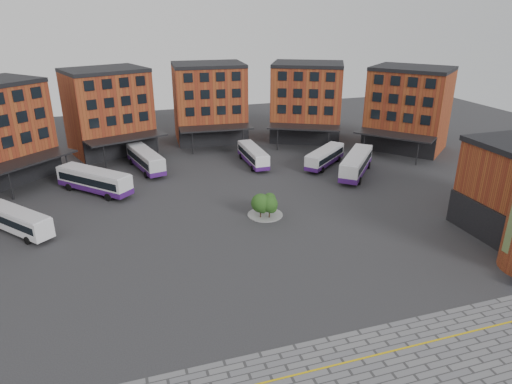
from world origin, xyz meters
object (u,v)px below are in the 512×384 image
object	(u,v)px
bus_a	(18,220)
bus_d	(253,155)
bus_c	(146,159)
bus_f	(356,164)
bus_b	(94,180)
bus_e	(325,157)
tree_island	(265,204)

from	to	relation	value
bus_a	bus_d	xyz separation A→B (m)	(32.99, 15.53, -0.12)
bus_a	bus_c	size ratio (longest dim) A/B	0.79
bus_c	bus_f	world-z (taller)	bus_f
bus_b	bus_f	distance (m)	38.62
bus_e	bus_b	bearing A→B (deg)	-128.58
bus_e	bus_f	xyz separation A→B (m)	(2.70, -5.41, 0.28)
bus_a	bus_f	xyz separation A→B (m)	(46.57, 5.72, 0.16)
bus_a	bus_b	bearing A→B (deg)	11.68
bus_d	bus_f	bearing A→B (deg)	-36.03
bus_e	bus_d	bearing A→B (deg)	-151.80
bus_a	bus_b	size ratio (longest dim) A/B	0.88
bus_c	bus_d	bearing A→B (deg)	-22.02
tree_island	bus_d	xyz separation A→B (m)	(4.72, 20.10, -0.16)
bus_a	bus_e	size ratio (longest dim) A/B	0.98
bus_a	bus_f	distance (m)	46.92
bus_a	bus_d	bearing A→B (deg)	-14.68
tree_island	bus_d	world-z (taller)	tree_island
tree_island	bus_a	distance (m)	28.64
tree_island	bus_a	world-z (taller)	tree_island
bus_b	bus_f	xyz separation A→B (m)	(38.34, -4.65, 0.04)
bus_b	bus_d	bearing A→B (deg)	-31.80
bus_c	bus_e	bearing A→B (deg)	-27.49
bus_a	bus_b	world-z (taller)	bus_b
tree_island	bus_d	distance (m)	20.65
tree_island	bus_e	bearing A→B (deg)	45.20
bus_a	bus_e	bearing A→B (deg)	-25.64
tree_island	bus_a	size ratio (longest dim) A/B	0.48
bus_c	bus_e	xyz separation A→B (m)	(27.98, -6.94, -0.17)
bus_b	bus_a	bearing A→B (deg)	-172.02
bus_c	bus_f	bearing A→B (deg)	-35.49
bus_c	bus_a	bearing A→B (deg)	-144.90
bus_b	bus_c	distance (m)	10.87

